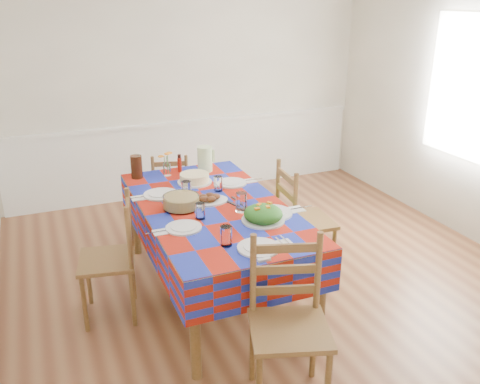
# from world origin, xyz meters

# --- Properties ---
(room) EXTENTS (4.58, 5.08, 2.78)m
(room) POSITION_xyz_m (0.00, 0.00, 1.35)
(room) COLOR brown
(room) RESTS_ON ground
(wainscot) EXTENTS (4.41, 0.06, 0.92)m
(wainscot) POSITION_xyz_m (0.00, 2.48, 0.49)
(wainscot) COLOR white
(wainscot) RESTS_ON room
(window_right) EXTENTS (0.00, 1.40, 1.40)m
(window_right) POSITION_xyz_m (2.23, 0.30, 1.50)
(window_right) COLOR white
(window_right) RESTS_ON room
(dining_table) EXTENTS (1.10, 2.04, 0.79)m
(dining_table) POSITION_xyz_m (-0.53, 0.14, 0.71)
(dining_table) COLOR brown
(dining_table) RESTS_ON room
(setting_near_head) EXTENTS (0.46, 0.31, 0.14)m
(setting_near_head) POSITION_xyz_m (-0.55, -0.63, 0.83)
(setting_near_head) COLOR silver
(setting_near_head) RESTS_ON dining_table
(setting_left_near) EXTENTS (0.48, 0.28, 0.13)m
(setting_left_near) POSITION_xyz_m (-0.81, -0.14, 0.82)
(setting_left_near) COLOR silver
(setting_left_near) RESTS_ON dining_table
(setting_left_far) EXTENTS (0.53, 0.32, 0.14)m
(setting_left_far) POSITION_xyz_m (-0.79, 0.46, 0.83)
(setting_left_far) COLOR silver
(setting_left_far) RESTS_ON dining_table
(setting_right_near) EXTENTS (0.59, 0.34, 0.15)m
(setting_right_near) POSITION_xyz_m (-0.23, -0.14, 0.83)
(setting_right_near) COLOR silver
(setting_right_near) RESTS_ON dining_table
(setting_right_far) EXTENTS (0.50, 0.29, 0.13)m
(setting_right_far) POSITION_xyz_m (-0.26, 0.49, 0.82)
(setting_right_far) COLOR silver
(setting_right_far) RESTS_ON dining_table
(meat_platter) EXTENTS (0.32, 0.23, 0.06)m
(meat_platter) POSITION_xyz_m (-0.53, 0.22, 0.82)
(meat_platter) COLOR silver
(meat_platter) RESTS_ON dining_table
(salad_platter) EXTENTS (0.32, 0.32, 0.14)m
(salad_platter) POSITION_xyz_m (-0.28, -0.29, 0.85)
(salad_platter) COLOR silver
(salad_platter) RESTS_ON dining_table
(pasta_bowl) EXTENTS (0.29, 0.29, 0.10)m
(pasta_bowl) POSITION_xyz_m (-0.77, 0.18, 0.85)
(pasta_bowl) COLOR white
(pasta_bowl) RESTS_ON dining_table
(cake) EXTENTS (0.30, 0.30, 0.08)m
(cake) POSITION_xyz_m (-0.50, 0.69, 0.83)
(cake) COLOR silver
(cake) RESTS_ON dining_table
(serving_utensils) EXTENTS (0.16, 0.35, 0.01)m
(serving_utensils) POSITION_xyz_m (-0.33, 0.06, 0.80)
(serving_utensils) COLOR black
(serving_utensils) RESTS_ON dining_table
(flower_vase) EXTENTS (0.14, 0.12, 0.23)m
(flower_vase) POSITION_xyz_m (-0.68, 0.97, 0.89)
(flower_vase) COLOR white
(flower_vase) RESTS_ON dining_table
(hot_sauce) EXTENTS (0.04, 0.04, 0.17)m
(hot_sauce) POSITION_xyz_m (-0.54, 1.03, 0.88)
(hot_sauce) COLOR #A81B0D
(hot_sauce) RESTS_ON dining_table
(green_pitcher) EXTENTS (0.14, 0.14, 0.24)m
(green_pitcher) POSITION_xyz_m (-0.31, 0.96, 0.91)
(green_pitcher) COLOR beige
(green_pitcher) RESTS_ON dining_table
(tea_pitcher) EXTENTS (0.10, 0.10, 0.21)m
(tea_pitcher) POSITION_xyz_m (-0.95, 1.01, 0.90)
(tea_pitcher) COLOR black
(tea_pitcher) RESTS_ON dining_table
(name_card) EXTENTS (0.09, 0.03, 0.02)m
(name_card) POSITION_xyz_m (-0.53, -0.84, 0.80)
(name_card) COLOR silver
(name_card) RESTS_ON dining_table
(chair_near) EXTENTS (0.58, 0.56, 1.05)m
(chair_near) POSITION_xyz_m (-0.51, -1.15, 0.52)
(chair_near) COLOR brown
(chair_near) RESTS_ON room
(chair_far) EXTENTS (0.46, 0.45, 0.87)m
(chair_far) POSITION_xyz_m (-0.54, 1.43, 0.43)
(chair_far) COLOR brown
(chair_far) RESTS_ON room
(chair_left) EXTENTS (0.49, 0.51, 0.98)m
(chair_left) POSITION_xyz_m (-1.34, 0.13, 0.48)
(chair_left) COLOR brown
(chair_left) RESTS_ON room
(chair_right) EXTENTS (0.47, 0.49, 1.03)m
(chair_right) POSITION_xyz_m (0.29, 0.14, 0.51)
(chair_right) COLOR brown
(chair_right) RESTS_ON room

